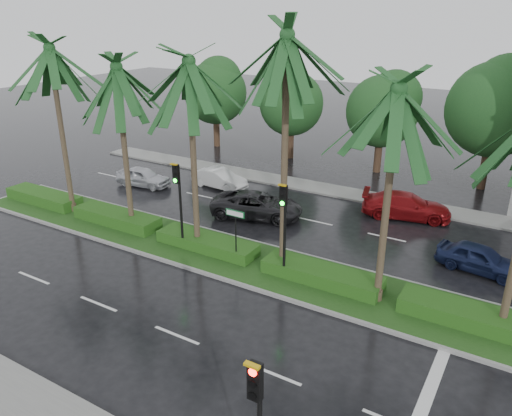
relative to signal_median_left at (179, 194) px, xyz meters
The scene contains 15 objects.
ground 5.01m from the signal_median_left, ahead, with size 120.00×120.00×0.00m, color black.
far_sidewalk 12.71m from the signal_median_left, 71.13° to the left, with size 40.00×2.00×0.12m, color slate.
median 5.00m from the signal_median_left, ahead, with size 36.00×4.00×0.15m.
hedge 4.79m from the signal_median_left, ahead, with size 35.20×1.40×0.60m.
lane_markings 7.68m from the signal_median_left, ahead, with size 34.00×13.06×0.01m.
palm_row 5.91m from the signal_median_left, 14.65° to the left, with size 26.30×4.20×10.70m.
signal_median_left is the anchor object (origin of this frame).
signal_median_right 5.50m from the signal_median_left, ahead, with size 0.34×0.42×4.36m.
street_sign 3.13m from the signal_median_left, ahead, with size 0.95×0.09×2.60m.
bg_trees 18.27m from the signal_median_left, 72.16° to the left, with size 33.35×5.89×8.51m.
car_silver 10.63m from the signal_median_left, 142.72° to the left, with size 3.67×1.48×1.25m, color silver.
car_white 9.67m from the signal_median_left, 113.57° to the left, with size 3.78×1.32×1.25m, color silver.
car_darkgrey 6.12m from the signal_median_left, 81.21° to the left, with size 5.08×2.34×1.41m, color black.
car_red 12.94m from the signal_median_left, 50.66° to the left, with size 4.84×1.97×1.40m, color maroon.
car_blue 13.87m from the signal_median_left, 23.07° to the left, with size 3.69×1.49×1.26m, color #161F43.
Camera 1 is at (10.14, -16.37, 11.00)m, focal length 35.00 mm.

